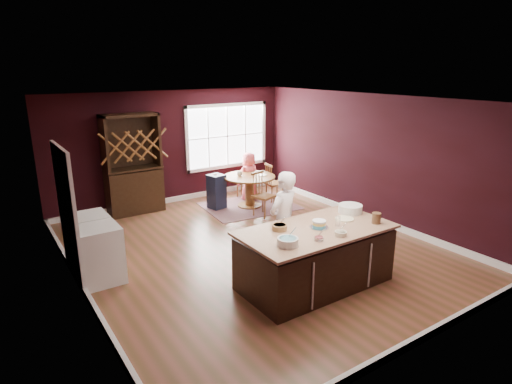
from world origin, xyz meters
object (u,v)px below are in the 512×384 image
Objects in this scene: kitchen_island at (315,258)px; layer_cake at (319,224)px; chair_north at (245,178)px; high_chair at (217,191)px; dining_table at (249,185)px; chair_east at (275,182)px; chair_south at (264,194)px; dryer at (90,241)px; washer at (100,255)px; hutch at (133,164)px; baker at (283,221)px; toddler at (214,175)px; seated_woman at (249,176)px.

layer_cake reaches higher than kitchen_island.
chair_north reaches higher than high_chair.
chair_north is at bearing 64.85° from dining_table.
chair_east is 0.95× the size of chair_south.
dryer is (-3.84, -0.45, -0.05)m from chair_south.
chair_south reaches higher than washer.
hutch reaches higher than washer.
baker is 4.15m from chair_north.
toddler is at bearing 154.98° from dining_table.
kitchen_island is 4.30m from chair_east.
high_chair is at bearing 33.65° from washer.
hutch is (-2.29, 1.85, 0.62)m from chair_south.
chair_south is 1.28m from seated_woman.
chair_north is 1.12× the size of high_chair.
baker reaches higher than washer.
chair_east is at bearing 26.26° from chair_south.
layer_cake is at bearing -76.25° from hutch.
kitchen_island is 2.44× the size of chair_east.
chair_east reaches higher than high_chair.
kitchen_island is at bearing -35.51° from washer.
seated_woman is (-0.48, 0.43, 0.12)m from chair_east.
high_chair is at bearing -25.30° from hutch.
dining_table is 4.69× the size of toddler.
kitchen_island is at bearing -108.91° from high_chair.
dryer is at bearing -154.16° from toddler.
toddler is at bearing -24.62° from hutch.
dining_table is 2.70m from hutch.
seated_woman is 1.41× the size of high_chair.
dining_table is at bearing 71.57° from kitchen_island.
seated_woman is 1.33× the size of washer.
chair_east is (2.08, 3.06, -0.35)m from baker.
chair_north is at bearing -7.05° from hutch.
seated_woman reaches higher than dining_table.
washer is (-3.84, -1.09, -0.05)m from chair_south.
dryer is (-3.94, -1.20, -0.08)m from dining_table.
baker is at bearing 98.16° from layer_cake.
chair_north is 0.33m from seated_woman.
kitchen_island is at bearing 160.57° from chair_east.
hutch reaches higher than high_chair.
layer_cake is (0.05, -0.01, 0.54)m from kitchen_island.
layer_cake is 0.13× the size of hutch.
chair_north is at bearing -108.38° from seated_woman.
toddler reaches higher than washer.
baker is 3.72m from chair_east.
dining_table is 3.97m from layer_cake.
seated_woman reaches higher than kitchen_island.
washer is at bearing -157.77° from high_chair.
chair_south is at bearing -97.58° from dining_table.
baker reaches higher than chair_east.
high_chair is at bearing -50.20° from toddler.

